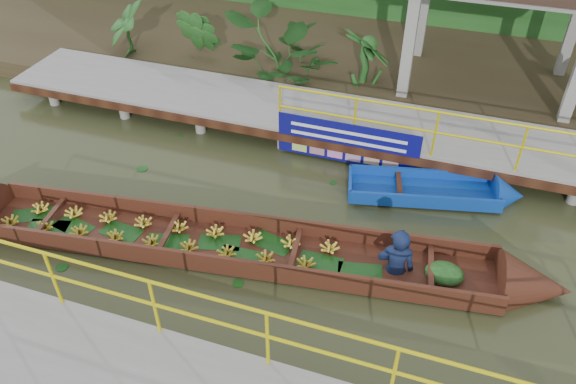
% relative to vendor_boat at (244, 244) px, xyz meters
% --- Properties ---
extents(ground, '(80.00, 80.00, 0.00)m').
position_rel_vendor_boat_xyz_m(ground, '(0.54, 0.67, -0.23)').
color(ground, '#2E3219').
rests_on(ground, ground).
extents(land_strip, '(30.00, 8.00, 0.45)m').
position_rel_vendor_boat_xyz_m(land_strip, '(0.54, 8.17, -0.01)').
color(land_strip, '#312618').
rests_on(land_strip, ground).
extents(far_dock, '(16.00, 2.06, 1.66)m').
position_rel_vendor_boat_xyz_m(far_dock, '(0.56, 4.10, 0.25)').
color(far_dock, gray).
rests_on(far_dock, ground).
extents(vendor_boat, '(11.35, 2.57, 2.25)m').
position_rel_vendor_boat_xyz_m(vendor_boat, '(0.00, 0.00, 0.00)').
color(vendor_boat, '#391E0F').
rests_on(vendor_boat, ground).
extents(moored_blue_boat, '(3.49, 1.60, 0.81)m').
position_rel_vendor_boat_xyz_m(moored_blue_boat, '(3.52, 2.79, -0.09)').
color(moored_blue_boat, '#0E399A').
rests_on(moored_blue_boat, ground).
extents(blue_banner, '(3.00, 0.04, 0.94)m').
position_rel_vendor_boat_xyz_m(blue_banner, '(1.04, 3.15, 0.33)').
color(blue_banner, '#0C0C64').
rests_on(blue_banner, ground).
extents(tropical_plants, '(14.23, 1.23, 1.54)m').
position_rel_vendor_boat_xyz_m(tropical_plants, '(0.50, 5.97, 0.99)').
color(tropical_plants, '#143912').
rests_on(tropical_plants, ground).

